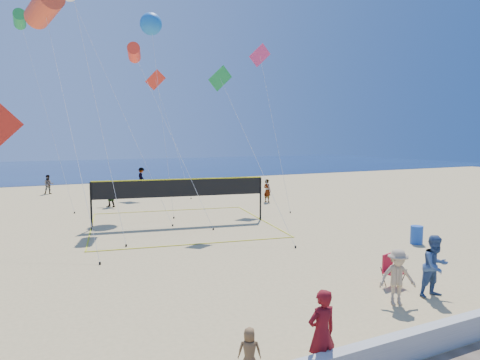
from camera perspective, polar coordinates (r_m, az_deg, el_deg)
name	(u,v)px	position (r m, az deg, el deg)	size (l,w,h in m)	color
ground	(284,317)	(11.83, 5.87, -17.72)	(120.00, 120.00, 0.00)	tan
ocean	(70,168)	(71.55, -21.70, 1.47)	(140.00, 50.00, 0.03)	#101E4B
seawall	(365,359)	(9.55, 16.30, -21.91)	(32.00, 0.30, 0.60)	beige
woman	(322,333)	(9.01, 10.85, -19.42)	(0.64, 0.42, 1.76)	maroon
toddler	(249,352)	(7.92, 1.27, -21.91)	(0.41, 0.27, 0.84)	brown
bystander_a	(435,266)	(14.07, 24.60, -10.39)	(0.90, 0.70, 1.84)	#345082
bystander_b	(397,277)	(13.06, 20.25, -12.05)	(1.03, 0.59, 1.59)	tan
far_person_1	(111,195)	(30.42, -16.87, -1.94)	(1.50, 0.48, 1.62)	gray
far_person_2	(267,191)	(31.33, 3.64, -1.43)	(0.62, 0.40, 1.69)	gray
far_person_3	(49,184)	(39.21, -24.16, -0.55)	(0.79, 0.61, 1.62)	gray
far_person_4	(141,177)	(42.49, -13.00, 0.39)	(1.19, 0.69, 1.84)	gray
camp_chair	(391,268)	(14.62, 19.47, -11.03)	(0.64, 0.76, 1.12)	red
trash_barrel	(417,235)	(20.66, 22.49, -6.77)	(0.53, 0.53, 0.80)	#1A47AB
volleyball_net	(180,193)	(23.32, -7.95, -1.73)	(10.81, 10.69, 2.51)	black
kite_0	(44,8)	(26.15, -24.67, 20.16)	(2.15, 10.77, 12.32)	#DD4226
kite_2	(134,53)	(26.05, -13.92, 16.11)	(3.26, 6.06, 9.98)	#FC3521
kite_4	(225,89)	(22.84, -2.04, 12.09)	(1.49, 6.32, 8.53)	green
kite_5	(261,63)	(31.04, 2.88, 15.26)	(1.67, 4.88, 11.33)	#E03771
kite_7	(151,24)	(31.33, -11.80, 19.69)	(1.79, 6.49, 13.11)	blue
kite_8	(20,19)	(33.73, -27.30, 18.48)	(2.99, 5.64, 13.08)	green
kite_9	(157,85)	(37.45, -10.99, 12.27)	(2.05, 5.58, 10.46)	#FC3521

